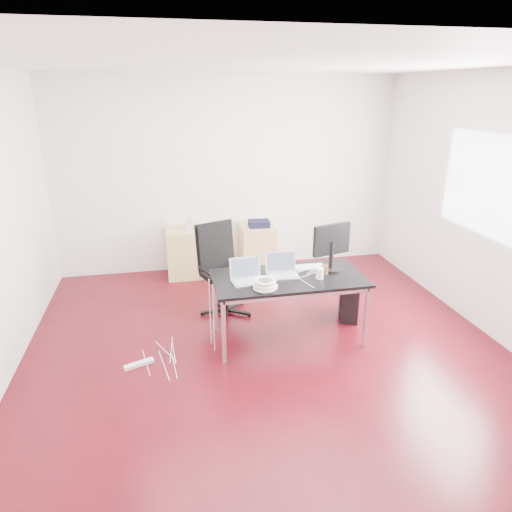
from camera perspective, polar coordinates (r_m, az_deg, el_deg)
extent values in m
plane|color=#3C060E|center=(4.95, 1.32, -11.47)|extent=(5.00, 5.00, 0.00)
plane|color=silver|center=(4.21, 1.65, 22.96)|extent=(5.00, 5.00, 0.00)
plane|color=silver|center=(6.77, -3.40, 10.00)|extent=(5.00, 0.00, 5.00)
plane|color=silver|center=(2.22, 16.70, -13.45)|extent=(5.00, 0.00, 5.00)
plane|color=silver|center=(5.50, 27.88, 5.28)|extent=(0.00, 5.00, 5.00)
plane|color=white|center=(5.60, 26.83, 7.80)|extent=(0.00, 1.50, 1.50)
cube|color=black|center=(4.83, 4.12, -2.77)|extent=(1.60, 0.80, 0.03)
cube|color=silver|center=(4.55, -4.05, -9.46)|extent=(0.04, 0.04, 0.70)
cube|color=silver|center=(5.16, -5.12, -5.67)|extent=(0.04, 0.04, 0.70)
cube|color=silver|center=(4.94, 13.60, -7.47)|extent=(0.04, 0.04, 0.70)
cube|color=silver|center=(5.51, 10.58, -4.22)|extent=(0.04, 0.04, 0.70)
cylinder|color=black|center=(5.57, -3.75, -4.95)|extent=(0.06, 0.06, 0.47)
cube|color=black|center=(5.46, -3.81, -2.43)|extent=(0.62, 0.60, 0.06)
cube|color=black|center=(5.53, -5.01, 1.22)|extent=(0.46, 0.26, 0.55)
cube|color=tan|center=(6.72, -8.95, 0.41)|extent=(0.50, 0.50, 0.70)
cube|color=tan|center=(6.84, 0.14, 1.04)|extent=(0.50, 0.50, 0.70)
cube|color=black|center=(5.60, 11.65, -5.36)|extent=(0.36, 0.49, 0.44)
cylinder|color=black|center=(6.58, -4.95, -1.81)|extent=(0.29, 0.29, 0.28)
cube|color=white|center=(4.81, -14.42, -12.94)|extent=(0.30, 0.17, 0.04)
cube|color=silver|center=(4.66, -0.93, -3.29)|extent=(0.35, 0.26, 0.01)
cube|color=silver|center=(4.72, -1.35, -1.45)|extent=(0.33, 0.08, 0.22)
cube|color=#475166|center=(4.72, -1.34, -1.47)|extent=(0.29, 0.07, 0.18)
cube|color=silver|center=(4.82, 3.37, -2.52)|extent=(0.34, 0.25, 0.01)
cube|color=silver|center=(4.88, 3.11, -0.73)|extent=(0.33, 0.06, 0.22)
cube|color=#475166|center=(4.88, 3.13, -0.75)|extent=(0.29, 0.05, 0.18)
cylinder|color=black|center=(5.07, 9.29, -1.53)|extent=(0.26, 0.26, 0.02)
cylinder|color=black|center=(5.02, 9.39, 0.16)|extent=(0.05, 0.05, 0.30)
cube|color=black|center=(4.98, 9.44, 2.06)|extent=(0.45, 0.17, 0.34)
cube|color=#475166|center=(5.00, 9.33, 2.16)|extent=(0.38, 0.11, 0.29)
cube|color=white|center=(5.06, 6.08, -1.43)|extent=(0.44, 0.14, 0.02)
cylinder|color=white|center=(4.79, 7.97, -2.17)|extent=(0.10, 0.10, 0.12)
cylinder|color=brown|center=(4.92, 8.56, -1.71)|extent=(0.09, 0.09, 0.10)
torus|color=white|center=(4.52, 1.11, -3.96)|extent=(0.24, 0.24, 0.04)
torus|color=white|center=(4.50, 1.12, -3.55)|extent=(0.23, 0.23, 0.04)
torus|color=white|center=(4.49, 1.12, -3.13)|extent=(0.22, 0.22, 0.04)
cube|color=white|center=(4.54, 2.27, -3.89)|extent=(0.09, 0.09, 0.03)
cube|color=#9E9E9E|center=(6.57, -8.34, 4.03)|extent=(0.09, 0.08, 0.18)
cube|color=black|center=(6.66, 0.38, 4.08)|extent=(0.32, 0.26, 0.09)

